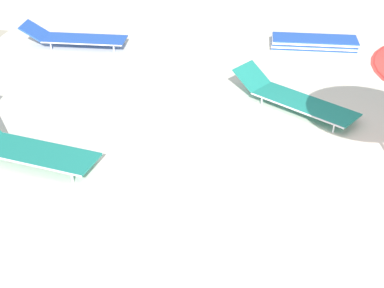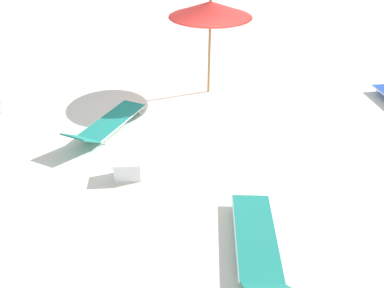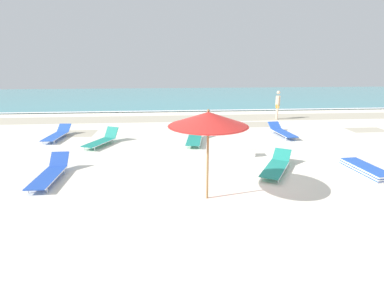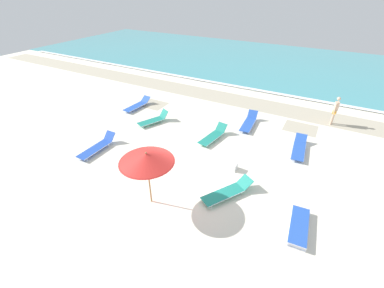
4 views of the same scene
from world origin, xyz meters
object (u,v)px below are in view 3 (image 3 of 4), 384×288
object	(u,v)px
sun_lounger_under_umbrella	(57,134)
beachgoer_wading_adult	(278,103)
cooler_box	(248,151)
sun_lounger_near_water_left	(282,131)
beach_umbrella	(208,119)
lounger_stack	(365,169)
sun_lounger_mid_beach_pair_b	(50,173)
sun_lounger_near_water_right	(276,166)
sun_lounger_mid_beach_solo	(194,138)
sun_lounger_beside_umbrella	(214,126)
sun_lounger_mid_beach_pair_a	(102,140)

from	to	relation	value
sun_lounger_under_umbrella	beachgoer_wading_adult	bearing A→B (deg)	21.79
beachgoer_wading_adult	cooler_box	distance (m)	8.13
sun_lounger_near_water_left	beach_umbrella	bearing A→B (deg)	-129.41
sun_lounger_near_water_left	cooler_box	distance (m)	3.95
lounger_stack	beachgoer_wading_adult	bearing A→B (deg)	83.09
lounger_stack	sun_lounger_under_umbrella	distance (m)	12.79
lounger_stack	sun_lounger_mid_beach_pair_b	xyz separation A→B (m)	(-10.06, 0.22, 0.09)
lounger_stack	cooler_box	distance (m)	3.95
sun_lounger_under_umbrella	sun_lounger_near_water_right	xyz separation A→B (m)	(8.75, -5.01, -0.00)
sun_lounger_mid_beach_pair_b	lounger_stack	bearing A→B (deg)	-1.19
beach_umbrella	cooler_box	distance (m)	4.50
sun_lounger_under_umbrella	sun_lounger_mid_beach_solo	size ratio (longest dim) A/B	1.04
beach_umbrella	sun_lounger_under_umbrella	size ratio (longest dim) A/B	1.06
beachgoer_wading_adult	cooler_box	bearing A→B (deg)	164.12
beach_umbrella	sun_lounger_near_water_right	world-z (taller)	beach_umbrella
sun_lounger_beside_umbrella	sun_lounger_mid_beach_solo	world-z (taller)	sun_lounger_beside_umbrella
sun_lounger_mid_beach_pair_b	sun_lounger_beside_umbrella	bearing A→B (deg)	46.54
lounger_stack	sun_lounger_under_umbrella	size ratio (longest dim) A/B	0.84
lounger_stack	sun_lounger_beside_umbrella	xyz separation A→B (m)	(-4.03, 6.58, 0.09)
sun_lounger_mid_beach_pair_a	sun_lounger_near_water_right	bearing A→B (deg)	-5.68
sun_lounger_mid_beach_pair_a	sun_lounger_mid_beach_pair_b	xyz separation A→B (m)	(-0.77, -3.87, -0.01)
sun_lounger_mid_beach_solo	beachgoer_wading_adult	world-z (taller)	beachgoer_wading_adult
sun_lounger_under_umbrella	sun_lounger_mid_beach_pair_b	bearing A→B (deg)	-69.45
sun_lounger_near_water_right	sun_lounger_mid_beach_pair_a	xyz separation A→B (m)	(-6.43, 3.74, 0.02)
sun_lounger_mid_beach_solo	sun_lounger_mid_beach_pair_a	xyz separation A→B (m)	(-4.03, -0.04, 0.01)
sun_lounger_near_water_right	sun_lounger_mid_beach_solo	distance (m)	4.47
beach_umbrella	sun_lounger_near_water_left	bearing A→B (deg)	55.31
sun_lounger_near_water_left	cooler_box	bearing A→B (deg)	-133.93
beach_umbrella	cooler_box	xyz separation A→B (m)	(2.04, 3.50, -1.96)
sun_lounger_mid_beach_pair_a	cooler_box	world-z (taller)	sun_lounger_mid_beach_pair_a
beach_umbrella	sun_lounger_mid_beach_solo	xyz separation A→B (m)	(0.14, 5.55, -1.93)
beach_umbrella	lounger_stack	distance (m)	5.94
lounger_stack	sun_lounger_beside_umbrella	bearing A→B (deg)	116.78
beach_umbrella	beachgoer_wading_adult	distance (m)	12.19
sun_lounger_near_water_right	sun_lounger_beside_umbrella	bearing A→B (deg)	131.75
sun_lounger_under_umbrella	cooler_box	bearing A→B (deg)	-17.97
lounger_stack	sun_lounger_mid_beach_pair_a	distance (m)	10.15
sun_lounger_mid_beach_pair_b	cooler_box	bearing A→B (deg)	15.47
sun_lounger_under_umbrella	cooler_box	xyz separation A→B (m)	(8.25, -3.29, -0.02)
sun_lounger_under_umbrella	sun_lounger_near_water_right	bearing A→B (deg)	-26.03
cooler_box	sun_lounger_beside_umbrella	bearing A→B (deg)	-79.39
lounger_stack	sun_lounger_mid_beach_pair_b	distance (m)	10.07
sun_lounger_under_umbrella	beachgoer_wading_adult	distance (m)	12.61
sun_lounger_mid_beach_pair_a	beachgoer_wading_adult	size ratio (longest dim) A/B	1.14
beachgoer_wading_adult	sun_lounger_under_umbrella	bearing A→B (deg)	119.49
sun_lounger_beside_umbrella	sun_lounger_mid_beach_pair_a	world-z (taller)	sun_lounger_mid_beach_pair_a
lounger_stack	sun_lounger_near_water_left	bearing A→B (deg)	94.83
lounger_stack	sun_lounger_mid_beach_pair_a	size ratio (longest dim) A/B	0.95
sun_lounger_beside_umbrella	sun_lounger_near_water_right	distance (m)	6.33
sun_lounger_near_water_right	beachgoer_wading_adult	distance (m)	9.50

